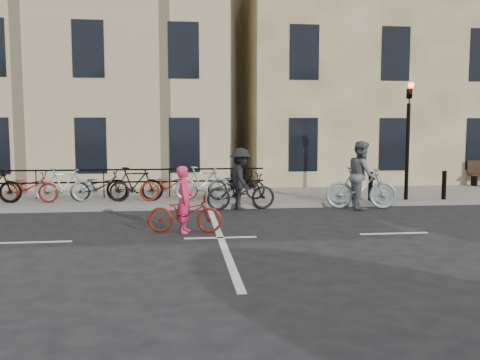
{
  "coord_description": "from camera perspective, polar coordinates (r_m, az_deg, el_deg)",
  "views": [
    {
      "loc": [
        -0.92,
        -11.59,
        2.49
      ],
      "look_at": [
        0.64,
        1.76,
        1.1
      ],
      "focal_mm": 40.0,
      "sensor_mm": 36.0,
      "label": 1
    }
  ],
  "objects": [
    {
      "name": "cyclist_dark",
      "position": [
        15.7,
        0.1,
        -0.59
      ],
      "size": [
        2.12,
        1.25,
        1.82
      ],
      "rotation": [
        0.0,
        0.0,
        1.7
      ],
      "color": "black",
      "rests_on": "ground"
    },
    {
      "name": "ground",
      "position": [
        11.89,
        -2.09,
        -6.19
      ],
      "size": [
        120.0,
        120.0,
        0.0
      ],
      "primitive_type": "plane",
      "color": "black",
      "rests_on": "ground"
    },
    {
      "name": "traffic_light",
      "position": [
        17.45,
        17.51,
        5.51
      ],
      "size": [
        0.18,
        0.3,
        3.9
      ],
      "color": "black",
      "rests_on": "sidewalk"
    },
    {
      "name": "sidewalk",
      "position": [
        18.02,
        -16.45,
        -2.04
      ],
      "size": [
        46.0,
        4.0,
        0.15
      ],
      "primitive_type": "cube",
      "color": "slate",
      "rests_on": "ground"
    },
    {
      "name": "building_east",
      "position": [
        26.77,
        15.61,
        13.55
      ],
      "size": [
        14.0,
        10.0,
        12.0
      ],
      "primitive_type": "cube",
      "color": "#9D885F",
      "rests_on": "sidewalk"
    },
    {
      "name": "bollard_east",
      "position": [
        17.01,
        13.75,
        -0.64
      ],
      "size": [
        0.14,
        0.14,
        0.9
      ],
      "primitive_type": "cylinder",
      "color": "black",
      "rests_on": "sidewalk"
    },
    {
      "name": "cyclist_pink",
      "position": [
        12.45,
        -5.91,
        -3.16
      ],
      "size": [
        1.81,
        0.86,
        1.55
      ],
      "rotation": [
        0.0,
        0.0,
        1.42
      ],
      "color": "maroon",
      "rests_on": "ground"
    },
    {
      "name": "cyclist_grey",
      "position": [
        16.25,
        12.83,
        -0.14
      ],
      "size": [
        2.16,
        1.09,
        2.03
      ],
      "rotation": [
        0.0,
        0.0,
        1.42
      ],
      "color": "#88A8B3",
      "rests_on": "ground"
    },
    {
      "name": "bollard_west",
      "position": [
        17.99,
        20.93,
        -0.52
      ],
      "size": [
        0.14,
        0.14,
        0.9
      ],
      "primitive_type": "cylinder",
      "color": "black",
      "rests_on": "sidewalk"
    },
    {
      "name": "parked_bikes",
      "position": [
        16.9,
        -14.71,
        -0.56
      ],
      "size": [
        10.4,
        1.23,
        1.05
      ],
      "color": "black",
      "rests_on": "sidewalk"
    }
  ]
}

